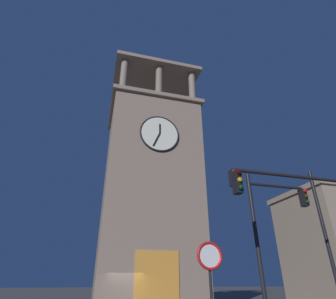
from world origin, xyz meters
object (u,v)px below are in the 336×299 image
Objects in this scene: clocktower at (150,191)px; no_horn_sign at (210,265)px; traffic_signal_near at (273,226)px; traffic_signal_far at (296,215)px; traffic_signal_mid at (321,217)px.

clocktower is 8.34× the size of no_horn_sign.
traffic_signal_near is (-2.22, 14.35, -5.66)m from clocktower.
traffic_signal_far is at bearing 106.74° from clocktower.
no_horn_sign is at bearing -5.44° from traffic_signal_mid.
traffic_signal_mid is (-0.28, 2.20, -0.10)m from traffic_signal_near.
clocktower is at bearing -94.91° from no_horn_sign.
clocktower reaches higher than traffic_signal_far.
no_horn_sign is (1.39, 16.18, -7.25)m from clocktower.
traffic_signal_far is (-1.59, -2.96, 0.79)m from traffic_signal_mid.
traffic_signal_near reaches higher than no_horn_sign.
traffic_signal_far reaches higher than traffic_signal_near.
clocktower is at bearing -81.41° from traffic_signal_mid.
traffic_signal_mid is 4.18m from no_horn_sign.
clocktower is 4.13× the size of traffic_signal_near.
traffic_signal_near is at bearing -153.09° from no_horn_sign.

